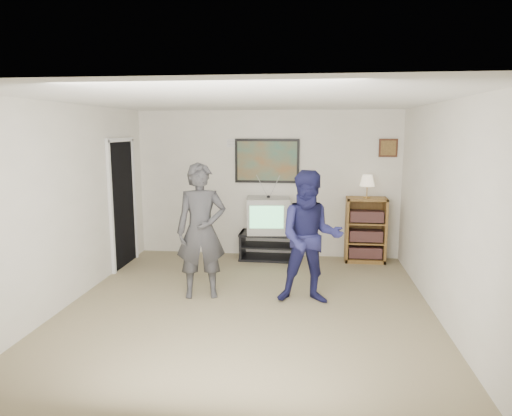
% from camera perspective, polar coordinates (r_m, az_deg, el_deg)
% --- Properties ---
extents(room_shell, '(4.51, 5.00, 2.51)m').
position_cam_1_polar(room_shell, '(5.74, -0.66, 0.48)').
color(room_shell, '#75684A').
rests_on(room_shell, ground).
extents(media_stand, '(0.93, 0.53, 0.46)m').
position_cam_1_polar(media_stand, '(7.78, 1.46, -4.71)').
color(media_stand, black).
rests_on(media_stand, room_shell).
extents(crt_television, '(0.76, 0.66, 0.59)m').
position_cam_1_polar(crt_television, '(7.66, 1.54, -0.88)').
color(crt_television, '#9D9D98').
rests_on(crt_television, media_stand).
extents(bookshelf, '(0.66, 0.37, 1.08)m').
position_cam_1_polar(bookshelf, '(7.78, 13.52, -2.66)').
color(bookshelf, brown).
rests_on(bookshelf, room_shell).
extents(table_lamp, '(0.24, 0.24, 0.38)m').
position_cam_1_polar(table_lamp, '(7.64, 13.72, 2.65)').
color(table_lamp, beige).
rests_on(table_lamp, bookshelf).
extents(person_tall, '(0.72, 0.56, 1.76)m').
position_cam_1_polar(person_tall, '(5.95, -6.86, -2.87)').
color(person_tall, '#323235').
rests_on(person_tall, room_shell).
extents(person_short, '(0.85, 0.67, 1.69)m').
position_cam_1_polar(person_short, '(5.75, 6.79, -3.70)').
color(person_short, '#1B1C4A').
rests_on(person_short, room_shell).
extents(controller_left, '(0.05, 0.12, 0.03)m').
position_cam_1_polar(controller_left, '(6.10, -5.89, -0.33)').
color(controller_left, white).
rests_on(controller_left, person_tall).
extents(controller_right, '(0.04, 0.12, 0.03)m').
position_cam_1_polar(controller_right, '(5.91, 6.30, -1.70)').
color(controller_right, white).
rests_on(controller_right, person_short).
extents(poster, '(1.10, 0.03, 0.75)m').
position_cam_1_polar(poster, '(7.80, 1.39, 5.90)').
color(poster, black).
rests_on(poster, room_shell).
extents(air_vent, '(0.28, 0.02, 0.14)m').
position_cam_1_polar(air_vent, '(7.86, -2.64, 8.11)').
color(air_vent, white).
rests_on(air_vent, room_shell).
extents(small_picture, '(0.30, 0.03, 0.30)m').
position_cam_1_polar(small_picture, '(7.86, 16.20, 7.23)').
color(small_picture, '#472316').
rests_on(small_picture, room_shell).
extents(doorway, '(0.03, 0.85, 2.00)m').
position_cam_1_polar(doorway, '(7.58, -16.37, 0.44)').
color(doorway, black).
rests_on(doorway, room_shell).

